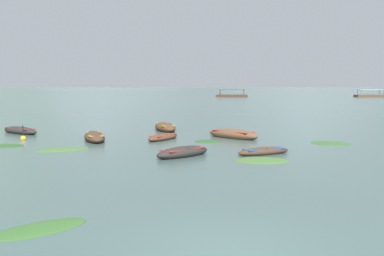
# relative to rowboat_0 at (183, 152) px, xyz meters

# --- Properties ---
(ground_plane) EXTENTS (6000.00, 6000.00, 0.00)m
(ground_plane) POSITION_rel_rowboat_0_xyz_m (-0.93, 1487.21, -0.19)
(ground_plane) COLOR #425B56
(mountain_2) EXTENTS (1112.04, 1112.04, 282.08)m
(mountain_2) POSITION_rel_rowboat_0_xyz_m (-91.25, 2005.84, 140.85)
(mountain_2) COLOR slate
(mountain_2) RESTS_ON ground
(mountain_3) EXTENTS (1346.01, 1346.01, 365.44)m
(mountain_3) POSITION_rel_rowboat_0_xyz_m (978.10, 2245.03, 182.53)
(mountain_3) COLOR slate
(mountain_3) RESTS_ON ground
(rowboat_0) EXTENTS (3.34, 2.88, 0.60)m
(rowboat_0) POSITION_rel_rowboat_0_xyz_m (0.00, 0.00, 0.00)
(rowboat_0) COLOR #2D2826
(rowboat_0) RESTS_ON ground
(rowboat_1) EXTENTS (3.32, 4.17, 0.74)m
(rowboat_1) POSITION_rel_rowboat_0_xyz_m (4.38, 7.07, 0.04)
(rowboat_1) COLOR brown
(rowboat_1) RESTS_ON ground
(rowboat_2) EXTENTS (3.52, 3.88, 0.62)m
(rowboat_2) POSITION_rel_rowboat_0_xyz_m (-10.20, 12.40, 0.01)
(rowboat_2) COLOR #2D2826
(rowboat_2) RESTS_ON ground
(rowboat_3) EXTENTS (2.71, 3.13, 0.48)m
(rowboat_3) POSITION_rel_rowboat_0_xyz_m (-0.29, 6.89, -0.04)
(rowboat_3) COLOR brown
(rowboat_3) RESTS_ON ground
(rowboat_4) EXTENTS (1.83, 4.43, 0.67)m
(rowboat_4) POSITION_rel_rowboat_0_xyz_m (-4.63, 7.32, 0.02)
(rowboat_4) COLOR #4C3323
(rowboat_4) RESTS_ON ground
(rowboat_6) EXTENTS (3.17, 1.77, 0.44)m
(rowboat_6) POSITION_rel_rowboat_0_xyz_m (4.12, -0.05, -0.05)
(rowboat_6) COLOR #4C3323
(rowboat_6) RESTS_ON ground
(rowboat_8) EXTENTS (1.76, 4.53, 0.76)m
(rowboat_8) POSITION_rel_rowboat_0_xyz_m (0.47, 12.88, 0.05)
(rowboat_8) COLOR brown
(rowboat_8) RESTS_ON ground
(ferry_0) EXTENTS (9.69, 4.53, 2.54)m
(ferry_0) POSITION_rel_rowboat_0_xyz_m (74.60, 106.20, 0.26)
(ferry_0) COLOR brown
(ferry_0) RESTS_ON ground
(ferry_1) EXTENTS (10.43, 6.59, 2.54)m
(ferry_1) POSITION_rel_rowboat_0_xyz_m (32.11, 114.03, 0.26)
(ferry_1) COLOR brown
(ferry_1) RESTS_ON ground
(mooring_buoy) EXTENTS (0.37, 0.37, 1.05)m
(mooring_buoy) POSITION_rel_rowboat_0_xyz_m (-9.14, 8.21, -0.09)
(mooring_buoy) COLOR yellow
(mooring_buoy) RESTS_ON ground
(weed_patch_0) EXTENTS (2.18, 2.26, 0.14)m
(weed_patch_0) POSITION_rel_rowboat_0_xyz_m (2.32, 5.38, -0.19)
(weed_patch_0) COLOR #2D5628
(weed_patch_0) RESTS_ON ground
(weed_patch_1) EXTENTS (2.62, 2.19, 0.14)m
(weed_patch_1) POSITION_rel_rowboat_0_xyz_m (-5.02, -10.49, -0.19)
(weed_patch_1) COLOR #38662D
(weed_patch_1) RESTS_ON ground
(weed_patch_2) EXTENTS (2.81, 3.02, 0.14)m
(weed_patch_2) POSITION_rel_rowboat_0_xyz_m (9.42, 3.27, -0.19)
(weed_patch_2) COLOR #38662D
(weed_patch_2) RESTS_ON ground
(weed_patch_3) EXTENTS (2.54, 2.48, 0.14)m
(weed_patch_3) POSITION_rel_rowboat_0_xyz_m (-9.45, 5.27, -0.19)
(weed_patch_3) COLOR #2D5628
(weed_patch_3) RESTS_ON ground
(weed_patch_4) EXTENTS (3.18, 2.40, 0.14)m
(weed_patch_4) POSITION_rel_rowboat_0_xyz_m (-6.10, 3.26, -0.19)
(weed_patch_4) COLOR #477033
(weed_patch_4) RESTS_ON ground
(weed_patch_5) EXTENTS (2.82, 2.36, 0.14)m
(weed_patch_5) POSITION_rel_rowboat_0_xyz_m (3.40, -1.90, -0.19)
(weed_patch_5) COLOR #477033
(weed_patch_5) RESTS_ON ground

